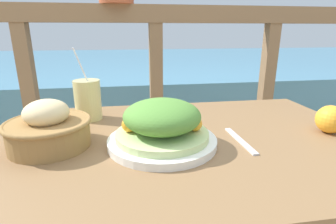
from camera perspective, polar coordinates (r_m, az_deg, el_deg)
The scene contains 8 objects.
patio_table at distance 0.80m, azimuth 4.17°, elevation -12.31°, with size 1.09×0.74×0.71m.
railing_fence at distance 1.50m, azimuth -2.63°, elevation 8.41°, with size 2.80×0.08×1.13m.
sea_backdrop at distance 4.04m, azimuth -6.61°, elevation 7.20°, with size 12.00×4.00×0.60m.
salad_plate at distance 0.69m, azimuth -1.29°, elevation -3.08°, with size 0.29×0.29×0.12m.
drink_glass at distance 0.93m, azimuth -17.04°, elevation 2.54°, with size 0.09×0.09×0.24m.
bread_basket at distance 0.75m, azimuth -24.51°, elevation -3.19°, with size 0.22×0.22×0.13m.
knife at distance 0.76m, azimuth 15.43°, elevation -5.97°, with size 0.02×0.18×0.00m.
orange_near_basket at distance 0.92m, azimuth 31.88°, elevation -1.36°, with size 0.08×0.08×0.08m.
Camera 1 is at (-0.17, -0.68, 1.00)m, focal length 28.00 mm.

